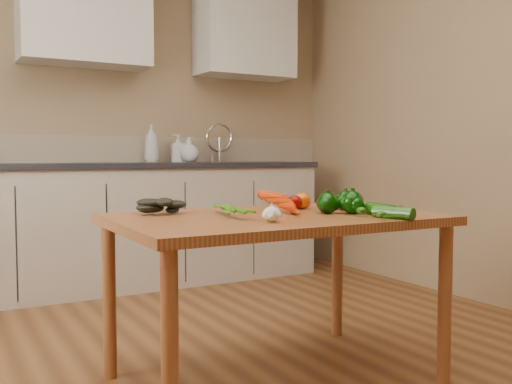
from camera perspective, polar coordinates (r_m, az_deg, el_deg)
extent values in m
cube|color=tan|center=(4.52, -15.90, 7.94)|extent=(4.00, 0.02, 2.60)
cube|color=tan|center=(4.50, -15.66, -1.59)|extent=(3.98, 0.03, 1.10)
cube|color=#B5A997|center=(4.29, -12.08, -3.41)|extent=(2.80, 0.60, 0.86)
cube|color=#28282D|center=(4.25, -12.16, 2.61)|extent=(2.84, 0.64, 0.04)
cube|color=#99999E|center=(4.55, -2.68, 2.25)|extent=(0.55, 0.42, 0.10)
cylinder|color=silver|center=(4.71, -3.68, 4.48)|extent=(0.02, 0.02, 0.24)
cube|color=silver|center=(4.42, -16.76, 16.58)|extent=(0.90, 0.35, 0.70)
cube|color=silver|center=(4.87, -1.09, 15.49)|extent=(0.80, 0.35, 0.70)
cube|color=#A55D30|center=(2.37, 1.93, -2.75)|extent=(1.33, 0.86, 0.04)
cylinder|color=#9A572D|center=(1.87, -8.61, -15.66)|extent=(0.06, 0.06, 0.67)
cylinder|color=#9A572D|center=(2.53, 18.36, -10.65)|extent=(0.06, 0.06, 0.67)
cylinder|color=#9A572D|center=(2.54, -14.46, -10.51)|extent=(0.06, 0.06, 0.67)
cylinder|color=#9A572D|center=(3.06, 8.13, -8.01)|extent=(0.06, 0.06, 0.67)
imported|color=silver|center=(4.46, -10.39, 4.83)|extent=(0.15, 0.15, 0.29)
imported|color=silver|center=(4.53, -7.79, 4.36)|extent=(0.12, 0.11, 0.22)
imported|color=silver|center=(4.48, -6.68, 4.21)|extent=(0.21, 0.21, 0.19)
ellipsoid|color=white|center=(2.11, 1.58, -2.25)|extent=(0.07, 0.07, 0.06)
sphere|color=#053202|center=(2.44, 7.15, -1.11)|extent=(0.09, 0.09, 0.09)
sphere|color=#053202|center=(2.61, 8.90, -0.84)|extent=(0.09, 0.09, 0.09)
sphere|color=#053202|center=(2.45, 9.63, -1.05)|extent=(0.10, 0.10, 0.10)
ellipsoid|color=#820602|center=(2.61, 3.90, -1.03)|extent=(0.07, 0.07, 0.07)
ellipsoid|color=#D84E05|center=(2.64, 4.62, -0.88)|extent=(0.08, 0.08, 0.08)
ellipsoid|color=#D84E05|center=(2.69, 7.63, -0.97)|extent=(0.07, 0.07, 0.06)
cylinder|color=#124607|center=(2.38, 12.33, -1.74)|extent=(0.08, 0.19, 0.05)
cylinder|color=#124607|center=(2.28, 13.58, -2.03)|extent=(0.09, 0.18, 0.05)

